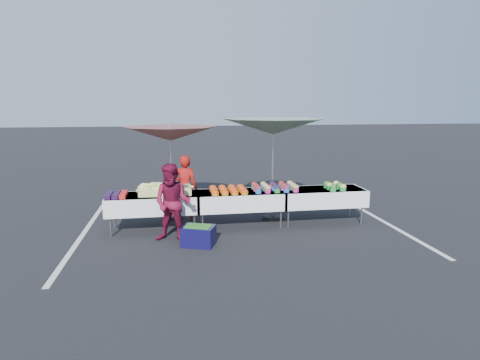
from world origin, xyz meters
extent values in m
plane|color=black|center=(0.00, 0.00, 0.00)|extent=(80.00, 80.00, 0.00)
cube|color=silver|center=(-3.20, 0.00, 0.00)|extent=(0.10, 5.00, 0.00)
cube|color=silver|center=(3.20, 0.00, 0.00)|extent=(0.10, 5.00, 0.00)
cube|color=white|center=(-1.80, 0.00, 0.73)|extent=(1.80, 0.75, 0.04)
cube|color=white|center=(-1.80, 0.00, 0.57)|extent=(1.86, 0.81, 0.36)
cylinder|color=slate|center=(-2.62, -0.29, 0.20)|extent=(0.04, 0.04, 0.39)
cylinder|color=slate|center=(-2.62, 0.29, 0.20)|extent=(0.04, 0.04, 0.39)
cylinder|color=slate|center=(-0.98, -0.29, 0.20)|extent=(0.04, 0.04, 0.39)
cylinder|color=slate|center=(-0.98, 0.29, 0.20)|extent=(0.04, 0.04, 0.39)
cube|color=white|center=(0.00, 0.00, 0.73)|extent=(1.80, 0.75, 0.04)
cube|color=white|center=(0.00, 0.00, 0.57)|extent=(1.86, 0.81, 0.36)
cylinder|color=slate|center=(-0.82, -0.29, 0.20)|extent=(0.04, 0.04, 0.39)
cylinder|color=slate|center=(-0.82, 0.29, 0.20)|extent=(0.04, 0.04, 0.39)
cylinder|color=slate|center=(0.82, -0.29, 0.20)|extent=(0.04, 0.04, 0.39)
cylinder|color=slate|center=(0.82, 0.29, 0.20)|extent=(0.04, 0.04, 0.39)
cube|color=white|center=(1.80, 0.00, 0.73)|extent=(1.80, 0.75, 0.04)
cube|color=white|center=(1.80, 0.00, 0.57)|extent=(1.86, 0.81, 0.36)
cylinder|color=slate|center=(0.98, -0.29, 0.20)|extent=(0.04, 0.04, 0.39)
cylinder|color=slate|center=(0.98, 0.29, 0.20)|extent=(0.04, 0.04, 0.39)
cylinder|color=slate|center=(2.62, -0.29, 0.20)|extent=(0.04, 0.04, 0.39)
cylinder|color=slate|center=(2.62, 0.29, 0.20)|extent=(0.04, 0.04, 0.39)
cube|color=black|center=(-2.65, -0.27, 0.79)|extent=(0.12, 0.12, 0.08)
cube|color=black|center=(-2.65, -0.13, 0.79)|extent=(0.12, 0.12, 0.08)
cube|color=black|center=(-2.65, 0.01, 0.79)|extent=(0.12, 0.12, 0.08)
cube|color=black|center=(-2.65, 0.15, 0.79)|extent=(0.12, 0.12, 0.08)
cube|color=black|center=(-2.51, -0.27, 0.79)|extent=(0.12, 0.12, 0.08)
cube|color=black|center=(-2.51, -0.13, 0.79)|extent=(0.12, 0.12, 0.08)
cube|color=black|center=(-2.51, 0.01, 0.79)|extent=(0.12, 0.12, 0.08)
cube|color=black|center=(-2.51, 0.15, 0.79)|extent=(0.12, 0.12, 0.08)
cube|color=#A21118|center=(-2.37, -0.27, 0.79)|extent=(0.12, 0.12, 0.08)
cube|color=#A21118|center=(-2.37, -0.13, 0.79)|extent=(0.12, 0.12, 0.08)
cube|color=#A21118|center=(-2.37, 0.01, 0.79)|extent=(0.12, 0.12, 0.08)
cube|color=#A21118|center=(-2.37, 0.15, 0.79)|extent=(0.12, 0.12, 0.08)
cube|color=#D4DB70|center=(-1.55, 0.05, 0.82)|extent=(1.05, 0.55, 0.14)
cylinder|color=#D4DB70|center=(-1.25, 0.20, 0.85)|extent=(0.27, 0.09, 0.10)
cylinder|color=#D4DB70|center=(-1.93, 0.10, 0.92)|extent=(0.27, 0.14, 0.07)
cylinder|color=#D4DB70|center=(-1.44, -0.06, 0.97)|extent=(0.27, 0.14, 0.09)
cylinder|color=#D4DB70|center=(-1.97, 0.08, 0.87)|extent=(0.27, 0.15, 0.10)
cylinder|color=#D4DB70|center=(-1.73, -0.01, 0.91)|extent=(0.27, 0.15, 0.08)
cylinder|color=#D4DB70|center=(-1.59, 0.09, 0.94)|extent=(0.27, 0.10, 0.10)
cylinder|color=#D4DB70|center=(-1.59, -0.03, 0.94)|extent=(0.27, 0.07, 0.08)
cylinder|color=#D4DB70|center=(-1.68, -0.13, 0.90)|extent=(0.27, 0.14, 0.09)
cylinder|color=#D4DB70|center=(-1.71, 0.25, 0.92)|extent=(0.27, 0.12, 0.08)
cylinder|color=#D4DB70|center=(-1.09, 0.14, 0.87)|extent=(0.27, 0.16, 0.08)
cylinder|color=#D4DB70|center=(-1.86, 0.01, 0.92)|extent=(0.27, 0.11, 0.07)
cylinder|color=#D4DB70|center=(-1.64, -0.18, 0.85)|extent=(0.27, 0.10, 0.07)
cylinder|color=#D4DB70|center=(-1.44, 0.19, 0.93)|extent=(0.27, 0.12, 0.08)
cylinder|color=#D4DB70|center=(-1.98, -0.17, 0.90)|extent=(0.27, 0.15, 0.08)
cylinder|color=#D4DB70|center=(-1.89, 0.09, 0.94)|extent=(0.27, 0.10, 0.08)
cylinder|color=#D4DB70|center=(-1.34, 0.00, 0.90)|extent=(0.27, 0.16, 0.10)
cylinder|color=#D4DB70|center=(-1.83, -0.02, 0.97)|extent=(0.27, 0.12, 0.09)
cylinder|color=#D4DB70|center=(-1.28, -0.18, 0.95)|extent=(0.27, 0.09, 0.07)
cylinder|color=#D4DB70|center=(-1.22, -0.15, 0.88)|extent=(0.27, 0.10, 0.09)
cylinder|color=#D4DB70|center=(-1.30, -0.09, 0.87)|extent=(0.27, 0.12, 0.09)
cube|color=white|center=(-1.50, -0.30, 0.78)|extent=(0.30, 0.25, 0.05)
cylinder|color=#C46F15|center=(-0.55, -0.28, 0.78)|extent=(0.15, 0.15, 0.05)
ellipsoid|color=red|center=(-0.55, -0.28, 0.81)|extent=(0.15, 0.15, 0.08)
cylinder|color=#C46F15|center=(-0.55, -0.10, 0.78)|extent=(0.15, 0.15, 0.05)
ellipsoid|color=red|center=(-0.55, -0.10, 0.81)|extent=(0.15, 0.15, 0.08)
cylinder|color=#C46F15|center=(-0.55, 0.08, 0.78)|extent=(0.15, 0.15, 0.05)
ellipsoid|color=red|center=(-0.55, 0.08, 0.81)|extent=(0.15, 0.15, 0.08)
cylinder|color=#C46F15|center=(-0.55, 0.26, 0.78)|extent=(0.15, 0.15, 0.05)
ellipsoid|color=red|center=(-0.55, 0.26, 0.81)|extent=(0.15, 0.15, 0.08)
cylinder|color=#C46F15|center=(-0.35, -0.28, 0.78)|extent=(0.15, 0.15, 0.05)
ellipsoid|color=red|center=(-0.35, -0.28, 0.81)|extent=(0.15, 0.15, 0.08)
cylinder|color=#C46F15|center=(-0.35, -0.10, 0.78)|extent=(0.15, 0.15, 0.05)
ellipsoid|color=red|center=(-0.35, -0.10, 0.81)|extent=(0.15, 0.15, 0.08)
cylinder|color=#C46F15|center=(-0.35, 0.08, 0.78)|extent=(0.15, 0.15, 0.05)
ellipsoid|color=red|center=(-0.35, 0.08, 0.81)|extent=(0.15, 0.15, 0.08)
cylinder|color=#C46F15|center=(-0.35, 0.26, 0.78)|extent=(0.15, 0.15, 0.05)
ellipsoid|color=red|center=(-0.35, 0.26, 0.81)|extent=(0.15, 0.15, 0.08)
cylinder|color=#C46F15|center=(-0.15, -0.28, 0.78)|extent=(0.15, 0.15, 0.05)
ellipsoid|color=red|center=(-0.15, -0.28, 0.81)|extent=(0.15, 0.15, 0.08)
cylinder|color=#C46F15|center=(-0.15, -0.10, 0.78)|extent=(0.15, 0.15, 0.05)
ellipsoid|color=red|center=(-0.15, -0.10, 0.81)|extent=(0.15, 0.15, 0.08)
cylinder|color=#C46F15|center=(-0.15, 0.08, 0.78)|extent=(0.15, 0.15, 0.05)
ellipsoid|color=red|center=(-0.15, 0.08, 0.81)|extent=(0.15, 0.15, 0.08)
cylinder|color=#C46F15|center=(-0.15, 0.26, 0.78)|extent=(0.15, 0.15, 0.05)
ellipsoid|color=red|center=(-0.15, 0.26, 0.81)|extent=(0.15, 0.15, 0.08)
cylinder|color=#C46F15|center=(0.05, -0.28, 0.78)|extent=(0.15, 0.15, 0.05)
ellipsoid|color=red|center=(0.05, -0.28, 0.81)|extent=(0.15, 0.15, 0.08)
cylinder|color=#C46F15|center=(0.05, -0.10, 0.78)|extent=(0.15, 0.15, 0.05)
ellipsoid|color=red|center=(0.05, -0.10, 0.81)|extent=(0.15, 0.15, 0.08)
cylinder|color=#C46F15|center=(0.05, 0.08, 0.78)|extent=(0.15, 0.15, 0.05)
ellipsoid|color=red|center=(0.05, 0.08, 0.81)|extent=(0.15, 0.15, 0.08)
cylinder|color=#C46F15|center=(0.05, 0.26, 0.78)|extent=(0.15, 0.15, 0.05)
ellipsoid|color=red|center=(0.05, 0.26, 0.81)|extent=(0.15, 0.15, 0.08)
cylinder|color=blue|center=(0.35, -0.22, 0.80)|extent=(0.13, 0.13, 0.10)
ellipsoid|color=maroon|center=(0.35, -0.22, 0.86)|extent=(0.14, 0.14, 0.10)
cylinder|color=#C52A78|center=(0.35, 0.00, 0.80)|extent=(0.13, 0.13, 0.10)
ellipsoid|color=maroon|center=(0.35, 0.00, 0.86)|extent=(0.14, 0.14, 0.10)
cylinder|color=#21873B|center=(0.35, 0.22, 0.80)|extent=(0.13, 0.13, 0.10)
ellipsoid|color=maroon|center=(0.35, 0.22, 0.86)|extent=(0.14, 0.14, 0.10)
cylinder|color=#C52A78|center=(0.55, -0.22, 0.80)|extent=(0.13, 0.13, 0.10)
ellipsoid|color=tan|center=(0.55, -0.22, 0.86)|extent=(0.14, 0.14, 0.10)
cylinder|color=#21873B|center=(0.55, 0.00, 0.80)|extent=(0.13, 0.13, 0.10)
ellipsoid|color=tan|center=(0.55, 0.00, 0.86)|extent=(0.14, 0.14, 0.10)
cylinder|color=blue|center=(0.55, 0.22, 0.80)|extent=(0.13, 0.13, 0.10)
ellipsoid|color=tan|center=(0.55, 0.22, 0.86)|extent=(0.14, 0.14, 0.10)
cylinder|color=#21873B|center=(0.75, -0.22, 0.80)|extent=(0.13, 0.13, 0.10)
ellipsoid|color=#2C1332|center=(0.75, -0.22, 0.86)|extent=(0.14, 0.14, 0.10)
cylinder|color=blue|center=(0.75, 0.00, 0.80)|extent=(0.13, 0.13, 0.10)
ellipsoid|color=#2C1332|center=(0.75, 0.00, 0.86)|extent=(0.14, 0.14, 0.10)
cylinder|color=#C52A78|center=(0.75, 0.22, 0.80)|extent=(0.13, 0.13, 0.10)
ellipsoid|color=#2C1332|center=(0.75, 0.22, 0.86)|extent=(0.14, 0.14, 0.10)
cylinder|color=blue|center=(0.95, -0.22, 0.80)|extent=(0.13, 0.13, 0.10)
ellipsoid|color=maroon|center=(0.95, -0.22, 0.86)|extent=(0.14, 0.14, 0.10)
cylinder|color=#C52A78|center=(0.95, 0.00, 0.80)|extent=(0.13, 0.13, 0.10)
ellipsoid|color=maroon|center=(0.95, 0.00, 0.86)|extent=(0.14, 0.14, 0.10)
cylinder|color=#21873B|center=(0.95, 0.22, 0.80)|extent=(0.13, 0.13, 0.10)
ellipsoid|color=maroon|center=(0.95, 0.22, 0.86)|extent=(0.14, 0.14, 0.10)
cylinder|color=#C52A78|center=(1.15, -0.22, 0.80)|extent=(0.13, 0.13, 0.10)
ellipsoid|color=tan|center=(1.15, -0.22, 0.86)|extent=(0.14, 0.14, 0.10)
cylinder|color=#21873B|center=(1.15, 0.00, 0.80)|extent=(0.13, 0.13, 0.10)
ellipsoid|color=tan|center=(1.15, 0.00, 0.86)|extent=(0.14, 0.14, 0.10)
cylinder|color=blue|center=(1.15, 0.22, 0.80)|extent=(0.13, 0.13, 0.10)
ellipsoid|color=tan|center=(1.15, 0.22, 0.86)|extent=(0.14, 0.14, 0.10)
cylinder|color=#21873B|center=(1.95, -0.28, 0.79)|extent=(0.14, 0.14, 0.08)
ellipsoid|color=#23771F|center=(1.95, -0.28, 0.84)|extent=(0.14, 0.14, 0.11)
cylinder|color=#21873B|center=(1.95, -0.10, 0.79)|extent=(0.14, 0.14, 0.08)
ellipsoid|color=#C4CC5B|center=(1.95, -0.10, 0.84)|extent=(0.14, 0.14, 0.11)
cylinder|color=#21873B|center=(1.95, 0.08, 0.79)|extent=(0.14, 0.14, 0.08)
ellipsoid|color=#23771F|center=(1.95, 0.08, 0.84)|extent=(0.14, 0.14, 0.11)
cylinder|color=#21873B|center=(2.17, -0.28, 0.79)|extent=(0.14, 0.14, 0.08)
ellipsoid|color=#C4CC5B|center=(2.17, -0.28, 0.84)|extent=(0.14, 0.14, 0.11)
cylinder|color=#21873B|center=(2.17, -0.10, 0.79)|extent=(0.14, 0.14, 0.08)
ellipsoid|color=#23771F|center=(2.17, -0.10, 0.84)|extent=(0.14, 0.14, 0.11)
cylinder|color=#21873B|center=(2.17, 0.08, 0.79)|extent=(0.14, 0.14, 0.08)
ellipsoid|color=#C4CC5B|center=(2.17, 0.08, 0.84)|extent=(0.14, 0.14, 0.11)
imported|color=maroon|center=(-1.12, 0.78, 0.73)|extent=(0.59, 0.45, 1.45)
imported|color=maroon|center=(-1.40, -0.75, 0.74)|extent=(0.87, 0.76, 1.49)
cylinder|color=black|center=(-1.42, 0.80, 0.04)|extent=(0.39, 0.39, 0.07)
cylinder|color=#B2B2B2|center=(-1.42, 0.80, 1.03)|extent=(0.04, 0.04, 2.06)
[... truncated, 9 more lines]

